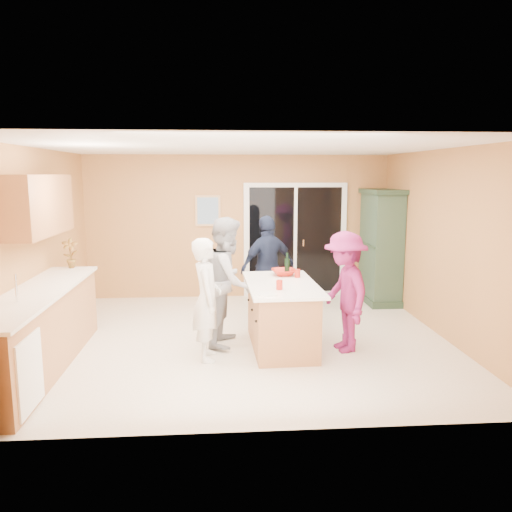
{
  "coord_description": "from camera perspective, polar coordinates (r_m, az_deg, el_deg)",
  "views": [
    {
      "loc": [
        -0.34,
        -6.6,
        2.25
      ],
      "look_at": [
        0.15,
        0.1,
        1.15
      ],
      "focal_mm": 35.0,
      "sensor_mm": 36.0,
      "label": 1
    }
  ],
  "objects": [
    {
      "name": "floor",
      "position": [
        6.98,
        -1.18,
        -9.5
      ],
      "size": [
        5.5,
        5.5,
        0.0
      ],
      "primitive_type": "plane",
      "color": "silver",
      "rests_on": "ground"
    },
    {
      "name": "ceiling",
      "position": [
        6.62,
        -1.26,
        12.33
      ],
      "size": [
        5.5,
        5.0,
        0.1
      ],
      "primitive_type": "cube",
      "color": "white",
      "rests_on": "wall_back"
    },
    {
      "name": "wall_back",
      "position": [
        9.15,
        -2.04,
        3.35
      ],
      "size": [
        5.5,
        0.1,
        2.6
      ],
      "primitive_type": "cube",
      "color": "tan",
      "rests_on": "ground"
    },
    {
      "name": "wall_front",
      "position": [
        4.22,
        0.57,
        -3.73
      ],
      "size": [
        5.5,
        0.1,
        2.6
      ],
      "primitive_type": "cube",
      "color": "tan",
      "rests_on": "ground"
    },
    {
      "name": "wall_left",
      "position": [
        7.09,
        -24.02,
        0.79
      ],
      "size": [
        0.1,
        5.0,
        2.6
      ],
      "primitive_type": "cube",
      "color": "tan",
      "rests_on": "ground"
    },
    {
      "name": "wall_right",
      "position": [
        7.35,
        20.73,
        1.27
      ],
      "size": [
        0.1,
        5.0,
        2.6
      ],
      "primitive_type": "cube",
      "color": "tan",
      "rests_on": "ground"
    },
    {
      "name": "left_cabinet_run",
      "position": [
        6.2,
        -24.12,
        -8.31
      ],
      "size": [
        0.65,
        3.05,
        1.24
      ],
      "color": "#AE7143",
      "rests_on": "floor"
    },
    {
      "name": "upper_cabinets",
      "position": [
        6.79,
        -23.51,
        5.36
      ],
      "size": [
        0.35,
        1.6,
        0.75
      ],
      "primitive_type": "cube",
      "color": "#AE7143",
      "rests_on": "wall_left"
    },
    {
      "name": "sliding_door",
      "position": [
        9.25,
        4.49,
        1.83
      ],
      "size": [
        1.9,
        0.07,
        2.1
      ],
      "color": "white",
      "rests_on": "floor"
    },
    {
      "name": "framed_picture",
      "position": [
        9.1,
        -5.53,
        5.17
      ],
      "size": [
        0.46,
        0.04,
        0.56
      ],
      "color": "tan",
      "rests_on": "wall_back"
    },
    {
      "name": "kitchen_island",
      "position": [
        6.58,
        2.9,
        -7.0
      ],
      "size": [
        0.94,
        1.66,
        0.86
      ],
      "rotation": [
        0.0,
        0.0,
        0.03
      ],
      "color": "#AE7143",
      "rests_on": "floor"
    },
    {
      "name": "green_hutch",
      "position": [
        9.05,
        14.08,
        0.91
      ],
      "size": [
        0.57,
        1.09,
        2.0
      ],
      "color": "#223726",
      "rests_on": "floor"
    },
    {
      "name": "woman_white",
      "position": [
        6.11,
        -5.65,
        -4.94
      ],
      "size": [
        0.39,
        0.57,
        1.5
      ],
      "primitive_type": "imported",
      "rotation": [
        0.0,
        0.0,
        1.63
      ],
      "color": "silver",
      "rests_on": "floor"
    },
    {
      "name": "woman_grey",
      "position": [
        6.63,
        -3.21,
        -2.89
      ],
      "size": [
        0.8,
        0.94,
        1.7
      ],
      "primitive_type": "imported",
      "rotation": [
        0.0,
        0.0,
        1.37
      ],
      "color": "#AFAFB2",
      "rests_on": "floor"
    },
    {
      "name": "woman_navy",
      "position": [
        7.79,
        1.38,
        -1.32
      ],
      "size": [
        1.03,
        0.78,
        1.63
      ],
      "primitive_type": "imported",
      "rotation": [
        0.0,
        0.0,
        3.61
      ],
      "color": "#192239",
      "rests_on": "floor"
    },
    {
      "name": "woman_magenta",
      "position": [
        6.47,
        10.13,
        -4.04
      ],
      "size": [
        0.71,
        1.07,
        1.55
      ],
      "primitive_type": "imported",
      "rotation": [
        0.0,
        0.0,
        -1.42
      ],
      "color": "#801C51",
      "rests_on": "floor"
    },
    {
      "name": "serving_bowl",
      "position": [
        6.96,
        3.21,
        -1.86
      ],
      "size": [
        0.37,
        0.37,
        0.08
      ],
      "primitive_type": "imported",
      "rotation": [
        0.0,
        0.0,
        0.06
      ],
      "color": "#B12113",
      "rests_on": "kitchen_island"
    },
    {
      "name": "tulip_vase",
      "position": [
        7.51,
        -20.46,
        0.3
      ],
      "size": [
        0.25,
        0.19,
        0.42
      ],
      "primitive_type": "imported",
      "rotation": [
        0.0,
        0.0,
        0.17
      ],
      "color": "#A82110",
      "rests_on": "left_cabinet_run"
    },
    {
      "name": "tumbler_near",
      "position": [
        6.1,
        2.69,
        -3.31
      ],
      "size": [
        0.09,
        0.09,
        0.12
      ],
      "primitive_type": "cylinder",
      "rotation": [
        0.0,
        0.0,
        -0.12
      ],
      "color": "#B12113",
      "rests_on": "kitchen_island"
    },
    {
      "name": "tumbler_far",
      "position": [
        6.82,
        4.75,
        -2.0
      ],
      "size": [
        0.1,
        0.1,
        0.11
      ],
      "primitive_type": "cylinder",
      "rotation": [
        0.0,
        0.0,
        0.42
      ],
      "color": "#B12113",
      "rests_on": "kitchen_island"
    },
    {
      "name": "wine_bottle",
      "position": [
        7.01,
        3.57,
        -1.14
      ],
      "size": [
        0.07,
        0.07,
        0.31
      ],
      "rotation": [
        0.0,
        0.0,
        0.24
      ],
      "color": "black",
      "rests_on": "kitchen_island"
    },
    {
      "name": "white_plate",
      "position": [
        5.83,
        1.33,
        -4.41
      ],
      "size": [
        0.26,
        0.26,
        0.02
      ],
      "primitive_type": "cylinder",
      "rotation": [
        0.0,
        0.0,
        -0.19
      ],
      "color": "white",
      "rests_on": "kitchen_island"
    }
  ]
}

